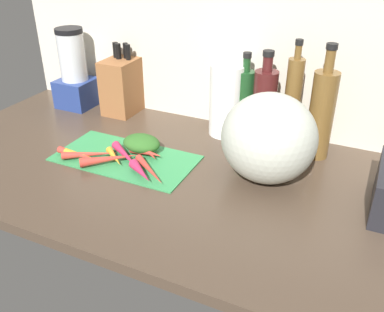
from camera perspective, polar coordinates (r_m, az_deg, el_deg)
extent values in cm
cube|color=#47382B|center=(124.73, -0.92, -2.77)|extent=(170.00, 80.00, 3.00)
cube|color=beige|center=(145.69, 5.89, 15.28)|extent=(170.00, 3.00, 60.00)
cube|color=#338C4C|center=(132.27, -8.92, -0.21)|extent=(43.18, 22.57, 0.80)
cone|color=red|center=(121.82, -5.67, -1.89)|extent=(14.73, 11.56, 2.21)
cone|color=red|center=(128.64, -11.04, -0.37)|extent=(14.87, 13.61, 2.86)
cone|color=red|center=(131.09, -5.91, 0.60)|extent=(10.41, 8.50, 2.72)
cone|color=red|center=(132.95, -13.55, 0.23)|extent=(15.42, 10.75, 2.38)
cone|color=#B2264C|center=(120.41, -6.85, -2.16)|extent=(10.75, 8.78, 2.96)
cone|color=red|center=(130.34, -6.13, 0.52)|extent=(10.96, 3.85, 3.17)
cone|color=orange|center=(130.08, -10.36, -0.14)|extent=(9.73, 8.19, 2.12)
cone|color=red|center=(133.15, -14.76, 0.07)|extent=(16.89, 2.95, 2.19)
cone|color=orange|center=(133.33, -14.83, 0.13)|extent=(10.67, 2.59, 2.30)
cone|color=#B2264C|center=(129.90, -8.90, 0.10)|extent=(14.65, 11.06, 2.73)
ellipsoid|color=#2D6023|center=(133.65, -6.80, 1.72)|extent=(12.16, 9.36, 5.15)
ellipsoid|color=#B2B7A8|center=(117.19, 10.27, 2.36)|extent=(26.16, 25.10, 25.06)
cube|color=brown|center=(163.34, -9.24, 9.29)|extent=(11.07, 16.20, 20.28)
cylinder|color=black|center=(162.19, -10.22, 13.85)|extent=(1.97, 1.97, 5.50)
cylinder|color=black|center=(160.18, -9.88, 13.69)|extent=(2.03, 2.03, 5.50)
cylinder|color=black|center=(160.65, -8.90, 13.81)|extent=(1.83, 1.83, 5.50)
cylinder|color=black|center=(158.47, -8.58, 13.62)|extent=(1.78, 1.78, 5.50)
cube|color=navy|center=(173.99, -15.16, 8.20)|extent=(13.30, 13.30, 10.71)
cylinder|color=silver|center=(169.73, -15.79, 12.68)|extent=(9.97, 9.97, 17.70)
cylinder|color=black|center=(167.44, -16.24, 15.87)|extent=(10.17, 10.17, 1.80)
cylinder|color=white|center=(142.63, 4.70, 7.46)|extent=(11.51, 11.51, 24.13)
cylinder|color=#19421E|center=(141.45, 7.02, 6.83)|extent=(5.94, 5.94, 22.68)
cylinder|color=#19421E|center=(136.98, 7.36, 12.09)|extent=(2.38, 2.38, 4.41)
cylinder|color=black|center=(136.15, 7.45, 13.30)|extent=(2.73, 2.73, 1.60)
cylinder|color=#471919|center=(137.22, 9.62, 6.30)|extent=(7.50, 7.50, 24.32)
cylinder|color=#471919|center=(132.41, 10.13, 12.10)|extent=(3.06, 3.06, 4.71)
cylinder|color=black|center=(131.55, 10.26, 13.41)|extent=(3.52, 3.52, 1.60)
cylinder|color=brown|center=(134.66, 13.23, 6.59)|extent=(5.03, 5.03, 29.14)
cylinder|color=brown|center=(129.48, 14.07, 13.39)|extent=(2.02, 2.02, 4.08)
cylinder|color=black|center=(128.79, 14.22, 14.60)|extent=(2.32, 2.32, 1.60)
cylinder|color=brown|center=(132.74, 16.93, 5.19)|extent=(7.43, 7.43, 26.75)
cylinder|color=brown|center=(127.32, 18.01, 12.05)|extent=(2.81, 2.81, 6.55)
cylinder|color=black|center=(126.29, 18.30, 13.81)|extent=(3.24, 3.24, 1.60)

